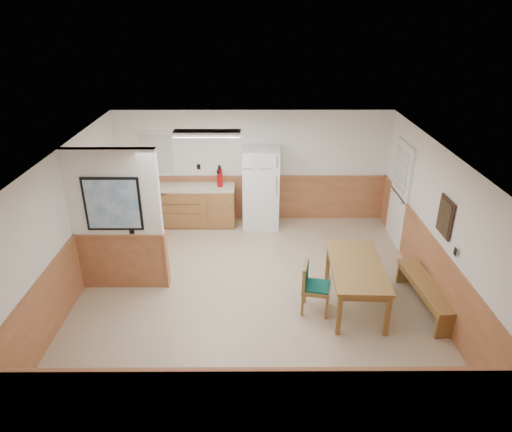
{
  "coord_description": "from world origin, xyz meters",
  "views": [
    {
      "loc": [
        0.03,
        -6.63,
        4.52
      ],
      "look_at": [
        0.06,
        0.4,
        1.25
      ],
      "focal_mm": 32.0,
      "sensor_mm": 36.0,
      "label": 1
    }
  ],
  "objects_px": {
    "refrigerator": "(261,188)",
    "dining_chair": "(311,284)",
    "dining_table": "(357,270)",
    "fire_extinguisher": "(220,177)",
    "soap_bottle": "(149,182)",
    "dining_bench": "(426,289)"
  },
  "relations": [
    {
      "from": "refrigerator",
      "to": "dining_chair",
      "type": "height_order",
      "value": "refrigerator"
    },
    {
      "from": "dining_table",
      "to": "fire_extinguisher",
      "type": "relative_size",
      "value": 3.55
    },
    {
      "from": "soap_bottle",
      "to": "fire_extinguisher",
      "type": "bearing_deg",
      "value": 0.9
    },
    {
      "from": "dining_chair",
      "to": "dining_table",
      "type": "bearing_deg",
      "value": 22.89
    },
    {
      "from": "dining_chair",
      "to": "fire_extinguisher",
      "type": "relative_size",
      "value": 1.78
    },
    {
      "from": "soap_bottle",
      "to": "dining_chair",
      "type": "bearing_deg",
      "value": -45.07
    },
    {
      "from": "dining_bench",
      "to": "soap_bottle",
      "type": "bearing_deg",
      "value": 142.9
    },
    {
      "from": "dining_bench",
      "to": "fire_extinguisher",
      "type": "xyz_separation_m",
      "value": [
        -3.52,
        3.17,
        0.77
      ]
    },
    {
      "from": "dining_table",
      "to": "dining_bench",
      "type": "bearing_deg",
      "value": -2.2
    },
    {
      "from": "dining_bench",
      "to": "dining_chair",
      "type": "relative_size",
      "value": 1.92
    },
    {
      "from": "dining_table",
      "to": "dining_bench",
      "type": "xyz_separation_m",
      "value": [
        1.13,
        -0.09,
        -0.31
      ]
    },
    {
      "from": "fire_extinguisher",
      "to": "dining_chair",
      "type": "bearing_deg",
      "value": -87.42
    },
    {
      "from": "dining_table",
      "to": "dining_chair",
      "type": "bearing_deg",
      "value": -166.53
    },
    {
      "from": "refrigerator",
      "to": "soap_bottle",
      "type": "xyz_separation_m",
      "value": [
        -2.45,
        0.04,
        0.14
      ]
    },
    {
      "from": "dining_table",
      "to": "dining_bench",
      "type": "distance_m",
      "value": 1.18
    },
    {
      "from": "refrigerator",
      "to": "dining_table",
      "type": "bearing_deg",
      "value": -61.42
    },
    {
      "from": "refrigerator",
      "to": "dining_bench",
      "type": "height_order",
      "value": "refrigerator"
    },
    {
      "from": "fire_extinguisher",
      "to": "refrigerator",
      "type": "bearing_deg",
      "value": -28.33
    },
    {
      "from": "dining_bench",
      "to": "fire_extinguisher",
      "type": "relative_size",
      "value": 3.43
    },
    {
      "from": "dining_bench",
      "to": "refrigerator",
      "type": "bearing_deg",
      "value": 124.8
    },
    {
      "from": "fire_extinguisher",
      "to": "soap_bottle",
      "type": "distance_m",
      "value": 1.55
    },
    {
      "from": "refrigerator",
      "to": "dining_table",
      "type": "xyz_separation_m",
      "value": [
        1.48,
        -3.02,
        -0.23
      ]
    }
  ]
}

